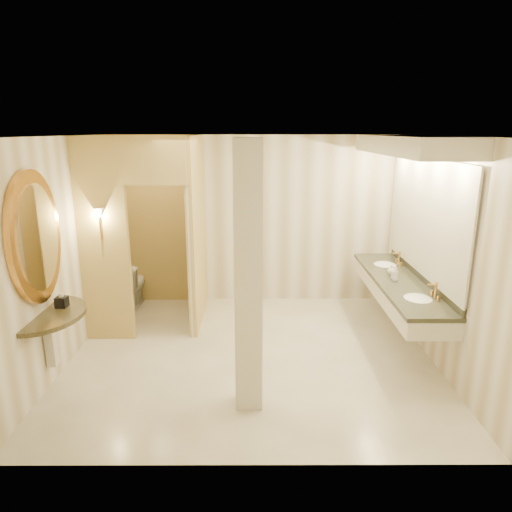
% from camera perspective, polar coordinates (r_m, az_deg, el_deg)
% --- Properties ---
extents(floor, '(4.50, 4.50, 0.00)m').
position_cam_1_polar(floor, '(5.96, -0.61, -12.18)').
color(floor, white).
rests_on(floor, ground).
extents(ceiling, '(4.50, 4.50, 0.00)m').
position_cam_1_polar(ceiling, '(5.28, -0.69, 14.76)').
color(ceiling, white).
rests_on(ceiling, wall_back).
extents(wall_back, '(4.50, 0.02, 2.70)m').
position_cam_1_polar(wall_back, '(7.42, -0.52, 4.45)').
color(wall_back, silver).
rests_on(wall_back, floor).
extents(wall_front, '(4.50, 0.02, 2.70)m').
position_cam_1_polar(wall_front, '(3.57, -0.90, -7.85)').
color(wall_front, silver).
rests_on(wall_front, floor).
extents(wall_left, '(0.02, 4.00, 2.70)m').
position_cam_1_polar(wall_left, '(5.93, -22.95, 0.41)').
color(wall_left, silver).
rests_on(wall_left, floor).
extents(wall_right, '(0.02, 4.00, 2.70)m').
position_cam_1_polar(wall_right, '(5.89, 21.80, 0.44)').
color(wall_right, silver).
rests_on(wall_right, floor).
extents(toilet_closet, '(1.50, 1.55, 2.70)m').
position_cam_1_polar(toilet_closet, '(6.51, -10.41, 2.96)').
color(toilet_closet, '#E1C276').
rests_on(toilet_closet, floor).
extents(wall_sconce, '(0.14, 0.14, 0.42)m').
position_cam_1_polar(wall_sconce, '(6.13, -19.00, 4.91)').
color(wall_sconce, gold).
rests_on(wall_sconce, toilet_closet).
extents(vanity, '(0.75, 2.77, 2.09)m').
position_cam_1_polar(vanity, '(6.11, 18.34, 3.96)').
color(vanity, beige).
rests_on(vanity, floor).
extents(console_shelf, '(1.07, 1.07, 1.99)m').
position_cam_1_polar(console_shelf, '(5.28, -25.51, -1.64)').
color(console_shelf, black).
rests_on(console_shelf, floor).
extents(pillar, '(0.27, 0.27, 2.70)m').
position_cam_1_polar(pillar, '(4.43, -0.93, -3.14)').
color(pillar, beige).
rests_on(pillar, floor).
extents(tissue_box, '(0.12, 0.12, 0.12)m').
position_cam_1_polar(tissue_box, '(5.50, -23.11, -5.29)').
color(tissue_box, black).
rests_on(tissue_box, console_shelf).
extents(toilet, '(0.47, 0.77, 0.77)m').
position_cam_1_polar(toilet, '(7.58, -15.45, -3.43)').
color(toilet, white).
rests_on(toilet, floor).
extents(soap_bottle_a, '(0.07, 0.08, 0.15)m').
position_cam_1_polar(soap_bottle_a, '(6.25, 16.91, -2.12)').
color(soap_bottle_a, beige).
rests_on(soap_bottle_a, vanity).
extents(soap_bottle_b, '(0.13, 0.13, 0.13)m').
position_cam_1_polar(soap_bottle_b, '(6.44, 16.56, -1.66)').
color(soap_bottle_b, silver).
rests_on(soap_bottle_b, vanity).
extents(soap_bottle_c, '(0.08, 0.08, 0.18)m').
position_cam_1_polar(soap_bottle_c, '(6.18, 17.02, -2.16)').
color(soap_bottle_c, '#C6B28C').
rests_on(soap_bottle_c, vanity).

